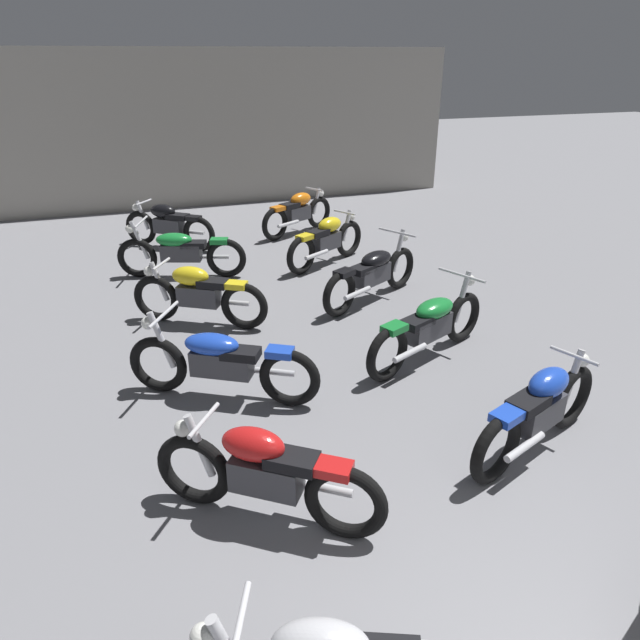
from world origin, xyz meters
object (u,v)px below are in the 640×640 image
object	(u,v)px
motorcycle_right_row_1	(539,410)
motorcycle_right_row_3	(372,273)
motorcycle_left_row_1	(265,473)
motorcycle_left_row_4	(180,251)
motorcycle_right_row_5	(298,212)
motorcycle_left_row_2	(221,361)
motorcycle_left_row_3	(198,294)
motorcycle_left_row_5	(168,224)
motorcycle_right_row_2	(429,326)
motorcycle_right_row_4	(326,240)

from	to	relation	value
motorcycle_right_row_1	motorcycle_right_row_3	distance (m)	3.90
motorcycle_left_row_1	motorcycle_right_row_1	size ratio (longest dim) A/B	0.88
motorcycle_left_row_4	motorcycle_right_row_5	bearing A→B (deg)	35.21
motorcycle_left_row_4	motorcycle_right_row_5	size ratio (longest dim) A/B	1.17
motorcycle_left_row_2	motorcycle_right_row_1	size ratio (longest dim) A/B	1.03
motorcycle_right_row_3	motorcycle_right_row_5	xyz separation A→B (m)	(0.01, 3.86, 0.01)
motorcycle_left_row_3	motorcycle_right_row_1	distance (m)	4.68
motorcycle_left_row_4	motorcycle_left_row_3	bearing A→B (deg)	-89.76
motorcycle_left_row_5	motorcycle_right_row_2	world-z (taller)	motorcycle_right_row_2
motorcycle_left_row_4	motorcycle_right_row_2	distance (m)	4.68
motorcycle_right_row_1	motorcycle_right_row_2	size ratio (longest dim) A/B	0.93
motorcycle_right_row_2	motorcycle_left_row_4	bearing A→B (deg)	122.62
motorcycle_right_row_2	motorcycle_right_row_3	xyz separation A→B (m)	(0.09, 1.93, 0.00)
motorcycle_right_row_3	motorcycle_right_row_4	size ratio (longest dim) A/B	1.11
motorcycle_right_row_2	motorcycle_left_row_3	bearing A→B (deg)	142.44
motorcycle_right_row_5	motorcycle_left_row_3	bearing A→B (deg)	-124.12
motorcycle_left_row_2	motorcycle_right_row_5	distance (m)	6.44
motorcycle_left_row_4	motorcycle_left_row_5	distance (m)	1.74
motorcycle_left_row_2	motorcycle_right_row_5	bearing A→B (deg)	65.57
motorcycle_left_row_4	motorcycle_left_row_2	bearing A→B (deg)	-90.59
motorcycle_left_row_1	motorcycle_right_row_5	xyz separation A→B (m)	(2.66, 7.80, 0.00)
motorcycle_left_row_4	motorcycle_right_row_3	distance (m)	3.30
motorcycle_left_row_2	motorcycle_right_row_1	bearing A→B (deg)	-35.86
motorcycle_left_row_2	motorcycle_right_row_4	bearing A→B (deg)	56.09
motorcycle_right_row_2	motorcycle_right_row_4	bearing A→B (deg)	89.95
motorcycle_left_row_1	motorcycle_right_row_2	bearing A→B (deg)	38.18
motorcycle_left_row_5	motorcycle_left_row_4	bearing A→B (deg)	-89.30
motorcycle_right_row_3	motorcycle_right_row_5	distance (m)	3.86
motorcycle_right_row_4	motorcycle_right_row_1	bearing A→B (deg)	-89.34
motorcycle_right_row_3	motorcycle_right_row_5	bearing A→B (deg)	89.90
motorcycle_right_row_3	motorcycle_left_row_4	bearing A→B (deg)	142.47
motorcycle_left_row_4	motorcycle_right_row_5	distance (m)	3.21
motorcycle_left_row_4	motorcycle_right_row_1	size ratio (longest dim) A/B	1.11
motorcycle_left_row_2	motorcycle_left_row_3	size ratio (longest dim) A/B	1.11
motorcycle_left_row_5	motorcycle_left_row_3	bearing A→B (deg)	-89.55
motorcycle_right_row_4	motorcycle_right_row_5	world-z (taller)	same
motorcycle_left_row_3	motorcycle_right_row_2	distance (m)	3.17
motorcycle_right_row_1	motorcycle_right_row_2	world-z (taller)	motorcycle_right_row_2
motorcycle_right_row_1	motorcycle_left_row_5	bearing A→B (deg)	108.83
motorcycle_left_row_3	motorcycle_right_row_1	size ratio (longest dim) A/B	0.93
motorcycle_left_row_3	motorcycle_right_row_5	world-z (taller)	same
motorcycle_left_row_3	motorcycle_right_row_4	distance (m)	3.10
motorcycle_left_row_1	motorcycle_left_row_5	distance (m)	7.69
motorcycle_left_row_1	motorcycle_left_row_4	distance (m)	5.95
motorcycle_left_row_2	motorcycle_left_row_3	distance (m)	2.01
motorcycle_left_row_2	motorcycle_left_row_3	bearing A→B (deg)	88.59
motorcycle_left_row_1	motorcycle_right_row_4	world-z (taller)	same
motorcycle_left_row_5	motorcycle_right_row_3	size ratio (longest dim) A/B	0.83
motorcycle_left_row_4	motorcycle_right_row_1	bearing A→B (deg)	-66.35
motorcycle_right_row_3	motorcycle_left_row_1	bearing A→B (deg)	-123.91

